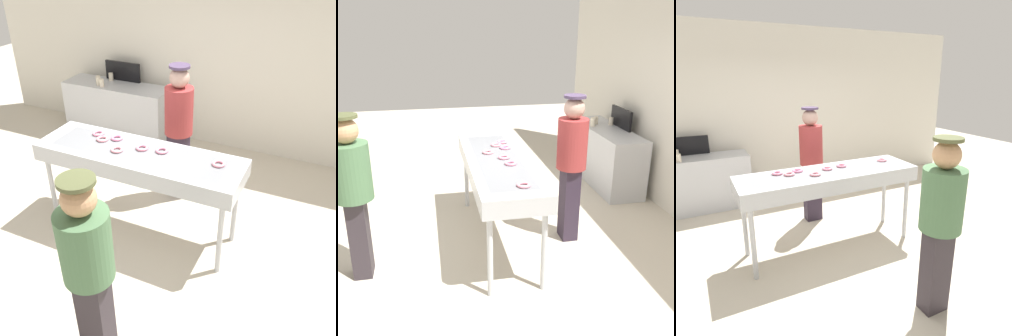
% 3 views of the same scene
% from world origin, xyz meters
% --- Properties ---
extents(ground_plane, '(16.00, 16.00, 0.00)m').
position_xyz_m(ground_plane, '(0.00, 0.00, 0.00)').
color(ground_plane, beige).
extents(fryer_conveyor, '(2.23, 0.68, 1.03)m').
position_xyz_m(fryer_conveyor, '(0.00, 0.00, 0.93)').
color(fryer_conveyor, '#B7BABF').
rests_on(fryer_conveyor, ground).
extents(strawberry_donut_0, '(0.18, 0.18, 0.03)m').
position_xyz_m(strawberry_donut_0, '(0.01, 0.07, 1.04)').
color(strawberry_donut_0, pink).
rests_on(strawberry_donut_0, fryer_conveyor).
extents(strawberry_donut_1, '(0.18, 0.18, 0.03)m').
position_xyz_m(strawberry_donut_1, '(-0.60, 0.17, 1.04)').
color(strawberry_donut_1, pink).
rests_on(strawberry_donut_1, fryer_conveyor).
extents(strawberry_donut_2, '(0.18, 0.18, 0.03)m').
position_xyz_m(strawberry_donut_2, '(-0.35, 0.16, 1.04)').
color(strawberry_donut_2, pink).
rests_on(strawberry_donut_2, fryer_conveyor).
extents(strawberry_donut_3, '(0.17, 0.17, 0.03)m').
position_xyz_m(strawberry_donut_3, '(-0.48, 0.07, 1.04)').
color(strawberry_donut_3, pink).
rests_on(strawberry_donut_3, fryer_conveyor).
extents(strawberry_donut_4, '(0.15, 0.15, 0.03)m').
position_xyz_m(strawberry_donut_4, '(0.84, 0.09, 1.04)').
color(strawberry_donut_4, pink).
rests_on(strawberry_donut_4, fryer_conveyor).
extents(strawberry_donut_5, '(0.18, 0.18, 0.03)m').
position_xyz_m(strawberry_donut_5, '(0.22, 0.10, 1.04)').
color(strawberry_donut_5, pink).
rests_on(strawberry_donut_5, fryer_conveyor).
extents(strawberry_donut_6, '(0.15, 0.15, 0.03)m').
position_xyz_m(strawberry_donut_6, '(-0.21, -0.07, 1.04)').
color(strawberry_donut_6, pink).
rests_on(strawberry_donut_6, fryer_conveyor).
extents(worker_baker, '(0.34, 0.34, 1.72)m').
position_xyz_m(worker_baker, '(0.10, 0.84, 0.99)').
color(worker_baker, '#2C2230').
rests_on(worker_baker, ground).
extents(customer_waiting, '(0.37, 0.37, 1.68)m').
position_xyz_m(customer_waiting, '(0.40, -1.48, 0.98)').
color(customer_waiting, '#30292E').
rests_on(customer_waiting, ground).
extents(prep_counter, '(1.76, 0.56, 0.90)m').
position_xyz_m(prep_counter, '(-1.51, 2.02, 0.45)').
color(prep_counter, '#B7BABF').
rests_on(prep_counter, ground).
extents(paper_cup_0, '(0.07, 0.07, 0.12)m').
position_xyz_m(paper_cup_0, '(-1.74, 1.88, 0.96)').
color(paper_cup_0, beige).
rests_on(paper_cup_0, prep_counter).
extents(paper_cup_1, '(0.07, 0.07, 0.12)m').
position_xyz_m(paper_cup_1, '(-1.69, 2.17, 0.96)').
color(paper_cup_1, beige).
rests_on(paper_cup_1, prep_counter).
extents(paper_cup_2, '(0.07, 0.07, 0.12)m').
position_xyz_m(paper_cup_2, '(-1.66, 1.84, 0.96)').
color(paper_cup_2, beige).
rests_on(paper_cup_2, prep_counter).
extents(paper_cup_3, '(0.07, 0.07, 0.12)m').
position_xyz_m(paper_cup_3, '(-1.80, 1.95, 0.96)').
color(paper_cup_3, beige).
rests_on(paper_cup_3, prep_counter).
extents(menu_display, '(0.62, 0.04, 0.31)m').
position_xyz_m(menu_display, '(-1.51, 2.25, 1.05)').
color(menu_display, black).
rests_on(menu_display, prep_counter).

